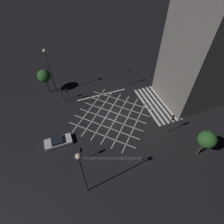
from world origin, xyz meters
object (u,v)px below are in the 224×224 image
object	(u,v)px
traffic_light_ne_cross	(62,91)
street_lamp_west	(47,61)
traffic_light_se_main	(129,74)
waiting_car	(58,142)
street_lamp_east	(81,166)
street_tree_far	(44,76)
street_tree_near	(207,139)
traffic_light_nw_cross	(81,152)
traffic_light_sw_cross	(172,121)
traffic_light_ne_main	(67,92)

from	to	relation	value
traffic_light_ne_cross	street_lamp_west	xyz separation A→B (m)	(3.08, 1.08, 4.96)
traffic_light_se_main	waiting_car	world-z (taller)	traffic_light_se_main
street_lamp_east	street_tree_far	xyz separation A→B (m)	(22.24, 2.47, -3.05)
traffic_light_ne_cross	street_tree_near	distance (m)	25.81
street_lamp_west	waiting_car	distance (m)	14.73
traffic_light_nw_cross	street_lamp_west	size ratio (longest dim) A/B	0.35
street_lamp_west	traffic_light_sw_cross	bearing A→B (deg)	-136.63
traffic_light_ne_main	street_tree_near	xyz separation A→B (m)	(-18.35, -16.45, 1.43)
traffic_light_nw_cross	street_tree_far	distance (m)	17.97
traffic_light_nw_cross	traffic_light_ne_main	size ratio (longest dim) A/B	0.96
traffic_light_sw_cross	traffic_light_ne_cross	bearing A→B (deg)	-42.93
traffic_light_ne_cross	street_tree_far	bearing A→B (deg)	125.18
street_lamp_east	street_lamp_west	size ratio (longest dim) A/B	0.99
traffic_light_nw_cross	traffic_light_se_main	distance (m)	19.69
traffic_light_se_main	street_lamp_east	bearing A→B (deg)	-37.16
traffic_light_nw_cross	street_lamp_west	distance (m)	17.90
traffic_light_se_main	waiting_car	size ratio (longest dim) A/B	0.95
traffic_light_ne_main	waiting_car	size ratio (longest dim) A/B	0.83
street_tree_near	street_tree_far	size ratio (longest dim) A/B	0.97
traffic_light_sw_cross	traffic_light_ne_cross	distance (m)	20.66
traffic_light_sw_cross	street_lamp_west	distance (m)	23.97
street_lamp_east	street_lamp_west	bearing A→B (deg)	2.66
traffic_light_sw_cross	traffic_light_nw_cross	distance (m)	14.75
street_tree_near	waiting_car	world-z (taller)	street_tree_near
traffic_light_ne_cross	street_tree_far	distance (m)	4.70
street_lamp_east	waiting_car	size ratio (longest dim) A/B	2.24
street_lamp_west	traffic_light_se_main	bearing A→B (deg)	-101.23
street_lamp_west	traffic_light_nw_cross	bearing A→B (deg)	-175.12
waiting_car	street_tree_near	bearing A→B (deg)	-25.10
street_tree_near	street_tree_far	distance (m)	30.15
street_tree_far	traffic_light_sw_cross	bearing A→B (deg)	-135.01
traffic_light_sw_cross	traffic_light_ne_cross	size ratio (longest dim) A/B	1.28
street_lamp_east	traffic_light_sw_cross	bearing A→B (deg)	-73.24
traffic_light_sw_cross	waiting_car	world-z (taller)	traffic_light_sw_cross
traffic_light_ne_cross	street_lamp_west	distance (m)	5.93
traffic_light_ne_cross	street_lamp_east	xyz separation A→B (m)	(-18.64, 0.07, 4.70)
traffic_light_nw_cross	traffic_light_ne_main	xyz separation A→B (m)	(13.24, -0.39, 0.10)
street_tree_near	street_tree_far	xyz separation A→B (m)	(22.76, 19.77, 0.15)
waiting_car	traffic_light_sw_cross	bearing A→B (deg)	-13.34
traffic_light_nw_cross	traffic_light_sw_cross	bearing A→B (deg)	-0.04
waiting_car	traffic_light_se_main	bearing A→B (deg)	30.65
street_lamp_east	street_lamp_west	xyz separation A→B (m)	(21.72, 1.01, 0.26)
street_lamp_east	street_tree_near	size ratio (longest dim) A/B	1.83
traffic_light_ne_main	street_tree_far	world-z (taller)	street_tree_far
traffic_light_ne_cross	street_lamp_west	world-z (taller)	street_lamp_west
street_tree_far	waiting_car	xyz separation A→B (m)	(-13.46, 0.10, -3.57)
traffic_light_nw_cross	waiting_car	size ratio (longest dim) A/B	0.80
traffic_light_sw_cross	street_lamp_west	bearing A→B (deg)	-46.63
traffic_light_ne_cross	street_tree_near	bearing A→B (deg)	-48.04
waiting_car	traffic_light_ne_main	bearing A→B (deg)	69.33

